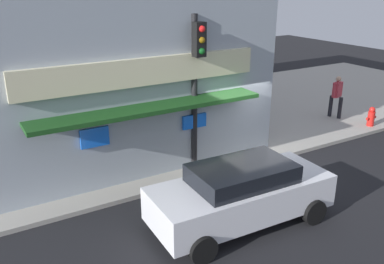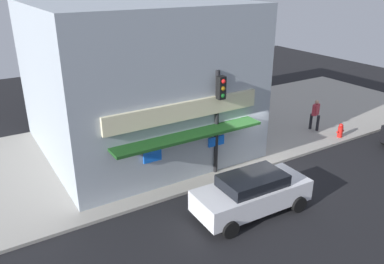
{
  "view_description": "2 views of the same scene",
  "coord_description": "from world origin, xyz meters",
  "px_view_note": "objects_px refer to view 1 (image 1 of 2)",
  "views": [
    {
      "loc": [
        -7.76,
        -9.31,
        5.65
      ],
      "look_at": [
        -1.5,
        1.25,
        1.09
      ],
      "focal_mm": 38.57,
      "sensor_mm": 36.0,
      "label": 1
    },
    {
      "loc": [
        -10.73,
        -11.75,
        8.36
      ],
      "look_at": [
        -1.79,
        2.62,
        1.44
      ],
      "focal_mm": 36.13,
      "sensor_mm": 36.0,
      "label": 2
    }
  ],
  "objects_px": {
    "pedestrian": "(337,95)",
    "potted_plant_by_doorway": "(72,164)",
    "trash_can": "(188,137)",
    "parked_car_white": "(241,193)",
    "traffic_light": "(196,73)",
    "fire_hydrant": "(371,117)"
  },
  "relations": [
    {
      "from": "pedestrian",
      "to": "potted_plant_by_doorway",
      "type": "distance_m",
      "value": 11.18
    },
    {
      "from": "trash_can",
      "to": "pedestrian",
      "type": "relative_size",
      "value": 0.49
    },
    {
      "from": "potted_plant_by_doorway",
      "to": "parked_car_white",
      "type": "distance_m",
      "value": 5.14
    },
    {
      "from": "trash_can",
      "to": "potted_plant_by_doorway",
      "type": "xyz_separation_m",
      "value": [
        -4.02,
        -0.24,
        0.04
      ]
    },
    {
      "from": "trash_can",
      "to": "potted_plant_by_doorway",
      "type": "height_order",
      "value": "trash_can"
    },
    {
      "from": "traffic_light",
      "to": "parked_car_white",
      "type": "distance_m",
      "value": 3.85
    },
    {
      "from": "fire_hydrant",
      "to": "parked_car_white",
      "type": "height_order",
      "value": "parked_car_white"
    },
    {
      "from": "potted_plant_by_doorway",
      "to": "fire_hydrant",
      "type": "bearing_deg",
      "value": -6.8
    },
    {
      "from": "trash_can",
      "to": "traffic_light",
      "type": "bearing_deg",
      "value": -110.15
    },
    {
      "from": "fire_hydrant",
      "to": "parked_car_white",
      "type": "relative_size",
      "value": 0.17
    },
    {
      "from": "fire_hydrant",
      "to": "trash_can",
      "type": "xyz_separation_m",
      "value": [
        -7.54,
        1.62,
        0.06
      ]
    },
    {
      "from": "fire_hydrant",
      "to": "potted_plant_by_doorway",
      "type": "relative_size",
      "value": 0.91
    },
    {
      "from": "pedestrian",
      "to": "potted_plant_by_doorway",
      "type": "xyz_separation_m",
      "value": [
        -11.17,
        -0.11,
        -0.51
      ]
    },
    {
      "from": "traffic_light",
      "to": "parked_car_white",
      "type": "height_order",
      "value": "traffic_light"
    },
    {
      "from": "trash_can",
      "to": "parked_car_white",
      "type": "height_order",
      "value": "parked_car_white"
    },
    {
      "from": "fire_hydrant",
      "to": "parked_car_white",
      "type": "xyz_separation_m",
      "value": [
        -8.63,
        -2.84,
        0.32
      ]
    },
    {
      "from": "trash_can",
      "to": "parked_car_white",
      "type": "distance_m",
      "value": 4.6
    },
    {
      "from": "traffic_light",
      "to": "pedestrian",
      "type": "bearing_deg",
      "value": 9.56
    },
    {
      "from": "pedestrian",
      "to": "parked_car_white",
      "type": "height_order",
      "value": "pedestrian"
    },
    {
      "from": "fire_hydrant",
      "to": "pedestrian",
      "type": "relative_size",
      "value": 0.44
    },
    {
      "from": "potted_plant_by_doorway",
      "to": "parked_car_white",
      "type": "xyz_separation_m",
      "value": [
        2.93,
        -4.22,
        0.22
      ]
    },
    {
      "from": "traffic_light",
      "to": "parked_car_white",
      "type": "xyz_separation_m",
      "value": [
        -0.57,
        -3.04,
        -2.29
      ]
    }
  ]
}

